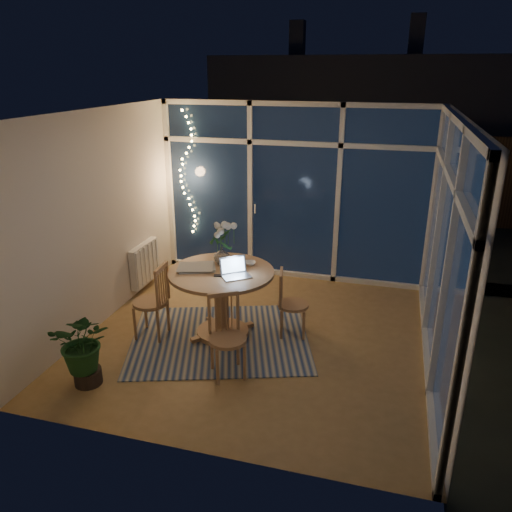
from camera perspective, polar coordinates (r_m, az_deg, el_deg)
name	(u,v)px	position (r m, az deg, el deg)	size (l,w,h in m)	color
floor	(258,336)	(6.08, 0.25, -9.17)	(4.00, 4.00, 0.00)	olive
ceiling	(259,113)	(5.29, 0.29, 16.05)	(4.00, 4.00, 0.00)	white
wall_back	(294,193)	(7.42, 4.38, 7.20)	(4.00, 0.04, 2.60)	silver
wall_front	(188,314)	(3.80, -7.76, -6.60)	(4.00, 0.04, 2.60)	silver
wall_left	(99,220)	(6.35, -17.46, 3.94)	(0.04, 4.00, 2.60)	silver
wall_right	(449,250)	(5.41, 21.18, 0.60)	(0.04, 4.00, 2.60)	silver
window_wall_back	(294,194)	(7.39, 4.31, 7.13)	(4.00, 0.10, 2.60)	white
window_wall_right	(445,250)	(5.40, 20.76, 0.64)	(0.10, 4.00, 2.60)	white
radiator	(145,263)	(7.34, -12.61, -0.81)	(0.10, 0.70, 0.58)	white
fairy_lights	(186,173)	(7.75, -7.97, 9.33)	(0.24, 0.10, 1.85)	#FFD466
garden_patio	(344,226)	(10.59, 10.07, 3.44)	(12.00, 6.00, 0.10)	black
garden_fence	(326,174)	(10.89, 8.02, 9.26)	(11.00, 0.08, 1.80)	#342112
neighbour_roof	(357,102)	(13.65, 11.45, 16.88)	(7.00, 3.00, 2.20)	#31343B
garden_shrubs	(265,218)	(9.13, 1.05, 4.33)	(0.90, 0.90, 0.90)	#16321A
rug	(220,338)	(6.04, -4.12, -9.36)	(2.08, 1.66, 0.01)	#B8B195
dining_table	(222,304)	(5.93, -3.90, -5.45)	(1.23, 1.23, 0.84)	#A4704A
chair_left	(150,300)	(6.01, -12.01, -4.99)	(0.43, 0.43, 0.94)	#A4704A
chair_right	(293,303)	(5.95, 4.28, -5.39)	(0.39, 0.39, 0.84)	#A4704A
chair_front	(228,337)	(5.17, -3.28, -9.26)	(0.42, 0.42, 0.90)	#A4704A
laptop	(236,268)	(5.55, -2.30, -1.34)	(0.31, 0.27, 0.22)	silver
flower_vase	(222,255)	(5.94, -3.93, 0.10)	(0.20, 0.20, 0.21)	silver
bowl	(250,263)	(5.93, -0.74, -0.81)	(0.15, 0.15, 0.04)	white
newspapers	(199,267)	(5.86, -6.50, -1.29)	(0.41, 0.32, 0.02)	beige
phone	(219,275)	(5.63, -4.23, -2.23)	(0.12, 0.06, 0.01)	black
potted_plant	(85,351)	(5.36, -19.01, -10.21)	(0.54, 0.47, 0.76)	#17411A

